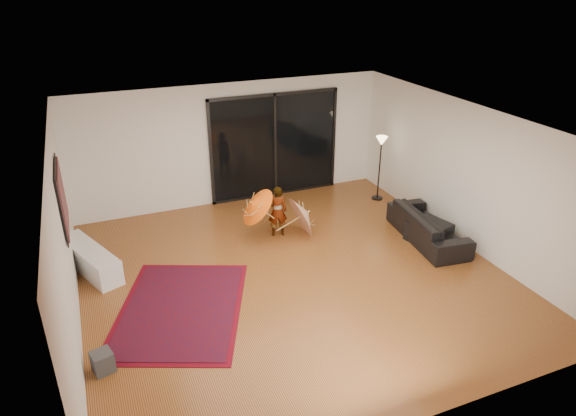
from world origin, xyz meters
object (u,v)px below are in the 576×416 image
media_console (90,259)px  ottoman (429,232)px  child (277,211)px  sofa (428,226)px

media_console → ottoman: size_ratio=2.41×
ottoman → child: bearing=152.6°
child → media_console: bearing=14.0°
sofa → child: size_ratio=1.94×
child → sofa: bearing=167.6°
sofa → ottoman: 0.12m
media_console → child: 3.56m
media_console → ottoman: 6.33m
sofa → child: (-2.65, 1.31, 0.23)m
media_console → sofa: bearing=-34.2°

